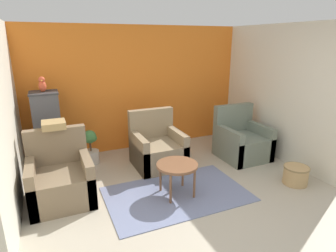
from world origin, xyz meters
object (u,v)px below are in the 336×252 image
object	(u,v)px
wicker_basket	(296,175)
coffee_table	(177,167)
armchair_right	(241,142)
birdcage	(49,133)
parrot	(42,85)
armchair_left	(61,180)
armchair_middle	(157,149)
potted_plant	(90,148)

from	to	relation	value
wicker_basket	coffee_table	bearing A→B (deg)	166.32
coffee_table	armchair_right	xyz separation A→B (m)	(1.76, 0.77, -0.13)
birdcage	parrot	xyz separation A→B (m)	(0.00, 0.00, 0.84)
armchair_left	wicker_basket	distance (m)	3.60
armchair_left	armchair_middle	world-z (taller)	same
armchair_middle	potted_plant	xyz separation A→B (m)	(-1.10, 0.58, -0.00)
armchair_middle	parrot	bearing A→B (deg)	160.83
potted_plant	parrot	bearing A→B (deg)	176.61
birdcage	potted_plant	distance (m)	0.76
armchair_middle	parrot	size ratio (longest dim) A/B	3.84
coffee_table	wicker_basket	xyz separation A→B (m)	(1.88, -0.46, -0.29)
potted_plant	armchair_right	bearing A→B (deg)	-17.87
armchair_middle	armchair_left	bearing A→B (deg)	-162.33
armchair_right	wicker_basket	bearing A→B (deg)	-84.23
armchair_right	birdcage	distance (m)	3.56
armchair_right	parrot	xyz separation A→B (m)	(-3.42, 0.92, 1.20)
armchair_middle	armchair_right	bearing A→B (deg)	-10.60
birdcage	armchair_right	bearing A→B (deg)	-15.10
coffee_table	armchair_left	bearing A→B (deg)	160.92
armchair_middle	parrot	world-z (taller)	parrot
armchair_right	parrot	bearing A→B (deg)	164.86
coffee_table	parrot	xyz separation A→B (m)	(-1.66, 1.70, 1.07)
coffee_table	armchair_left	world-z (taller)	armchair_left
birdcage	wicker_basket	world-z (taller)	birdcage
armchair_right	potted_plant	xyz separation A→B (m)	(-2.74, 0.88, -0.00)
armchair_middle	birdcage	world-z (taller)	birdcage
armchair_left	armchair_right	xyz separation A→B (m)	(3.33, 0.23, 0.00)
parrot	wicker_basket	bearing A→B (deg)	-31.32
wicker_basket	parrot	bearing A→B (deg)	148.68
parrot	coffee_table	bearing A→B (deg)	-45.63
armchair_right	potted_plant	distance (m)	2.88
birdcage	parrot	size ratio (longest dim) A/B	5.38
wicker_basket	armchair_left	bearing A→B (deg)	163.82
coffee_table	birdcage	xyz separation A→B (m)	(-1.66, 1.70, 0.22)
armchair_right	armchair_middle	distance (m)	1.67
armchair_left	armchair_right	world-z (taller)	same
armchair_left	wicker_basket	world-z (taller)	armchair_left
birdcage	wicker_basket	distance (m)	4.18
coffee_table	wicker_basket	bearing A→B (deg)	-13.68
armchair_middle	wicker_basket	bearing A→B (deg)	-41.04
armchair_left	potted_plant	xyz separation A→B (m)	(0.58, 1.11, -0.00)
potted_plant	wicker_basket	size ratio (longest dim) A/B	1.62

